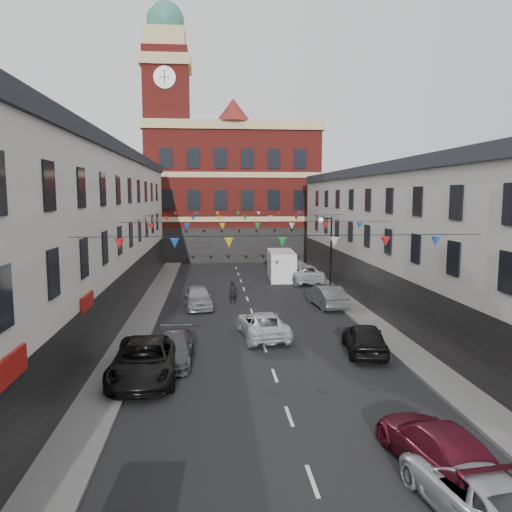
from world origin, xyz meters
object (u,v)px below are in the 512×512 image
object	(u,v)px
car_right_b	(474,490)
car_right_e	(326,296)
car_left_c	(145,360)
pedestrian	(233,293)
street_lamp	(328,244)
car_right_f	(303,273)
white_van	(281,265)
car_right_c	(437,446)
car_right_d	(365,338)
moving_car	(263,324)
car_left_e	(198,297)
car_left_d	(173,348)

from	to	relation	value
car_right_b	car_right_e	size ratio (longest dim) A/B	1.00
car_left_c	pedestrian	world-z (taller)	pedestrian
street_lamp	car_right_e	world-z (taller)	street_lamp
car_right_f	street_lamp	bearing A→B (deg)	97.69
white_van	street_lamp	bearing A→B (deg)	-64.73
car_right_c	car_right_d	xyz separation A→B (m)	(1.16, 10.37, 0.06)
moving_car	street_lamp	bearing A→B (deg)	-123.25
car_right_d	moving_car	xyz separation A→B (m)	(-4.66, 3.33, -0.06)
car_left_e	car_right_e	xyz separation A→B (m)	(8.87, -0.48, -0.01)
car_right_b	street_lamp	bearing A→B (deg)	-102.56
car_left_c	car_right_b	world-z (taller)	car_left_c
car_right_f	moving_car	xyz separation A→B (m)	(-5.40, -16.86, -0.10)
car_left_e	car_right_d	world-z (taller)	car_left_e
car_left_c	car_right_f	bearing A→B (deg)	63.48
car_left_c	moving_car	size ratio (longest dim) A/B	1.15
car_right_b	white_van	bearing A→B (deg)	-96.82
car_left_d	car_right_b	distance (m)	14.40
car_right_e	white_van	distance (m)	11.92
car_left_c	car_left_d	world-z (taller)	car_left_c
car_left_c	car_right_b	bearing A→B (deg)	-48.06
street_lamp	car_right_c	distance (m)	26.12
car_left_c	car_right_b	xyz separation A→B (m)	(9.10, -9.91, -0.17)
car_right_b	moving_car	size ratio (longest dim) A/B	0.91
street_lamp	car_left_d	size ratio (longest dim) A/B	1.29
car_left_e	moving_car	xyz separation A→B (m)	(3.70, -7.51, -0.07)
car_left_c	white_van	bearing A→B (deg)	68.69
moving_car	pedestrian	bearing A→B (deg)	-86.68
car_right_c	white_van	xyz separation A→B (m)	(0.20, 32.54, 0.59)
car_right_b	pedestrian	size ratio (longest dim) A/B	2.76
car_left_e	car_right_f	world-z (taller)	car_right_f
car_right_b	white_van	world-z (taller)	white_van
car_right_b	car_right_d	xyz separation A→B (m)	(1.16, 12.37, 0.12)
moving_car	white_van	xyz separation A→B (m)	(3.70, 18.84, 0.59)
pedestrian	car_right_c	bearing A→B (deg)	-82.99
white_van	car_right_b	bearing A→B (deg)	-87.16
car_left_d	car_right_e	xyz separation A→B (m)	(9.77, 10.82, 0.09)
car_left_d	car_right_f	size ratio (longest dim) A/B	0.80
car_right_b	moving_car	distance (m)	16.09
moving_car	car_right_c	bearing A→B (deg)	99.22
car_left_d	car_right_b	world-z (taller)	car_left_d
moving_car	car_right_e	bearing A→B (deg)	-131.48
car_left_e	car_right_e	size ratio (longest dim) A/B	0.97
car_right_c	car_right_d	bearing A→B (deg)	-102.71
car_left_c	car_right_b	distance (m)	13.46
car_right_b	car_right_f	world-z (taller)	car_right_f
car_right_c	car_right_f	bearing A→B (deg)	-99.86
pedestrian	moving_car	bearing A→B (deg)	-86.69
car_right_e	car_right_c	bearing A→B (deg)	78.90
car_right_c	moving_car	size ratio (longest dim) A/B	0.96
car_right_c	car_right_e	distance (m)	20.79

